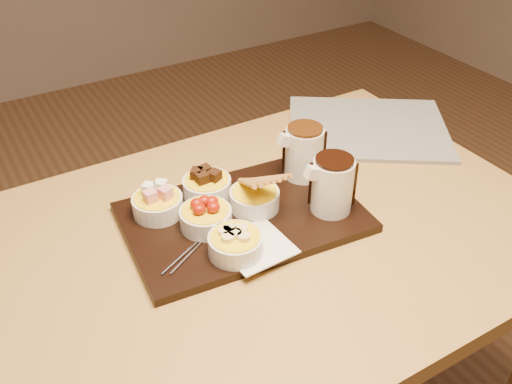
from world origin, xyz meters
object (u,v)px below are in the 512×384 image
pitcher_milk_chocolate (304,153)px  newspaper (368,128)px  dining_table (254,271)px  serving_board (243,217)px  pitcher_dark_chocolate (332,186)px  bowl_strawberries (206,218)px

pitcher_milk_chocolate → newspaper: bearing=26.6°
dining_table → pitcher_milk_chocolate: bearing=28.6°
serving_board → newspaper: (0.45, 0.16, -0.00)m
dining_table → pitcher_dark_chocolate: 0.24m
dining_table → bowl_strawberries: size_ratio=12.00×
dining_table → bowl_strawberries: bearing=147.6°
serving_board → bowl_strawberries: bearing=-176.4°
dining_table → serving_board: serving_board is taller
pitcher_dark_chocolate → serving_board: bearing=160.0°
bowl_strawberries → pitcher_milk_chocolate: bearing=11.3°
pitcher_dark_chocolate → bowl_strawberries: bearing=167.3°
newspaper → dining_table: bearing=-121.6°
dining_table → serving_board: bearing=85.7°
dining_table → newspaper: bearing=24.4°
serving_board → bowl_strawberries: bowl_strawberries is taller
pitcher_dark_chocolate → pitcher_milk_chocolate: bearing=85.6°
pitcher_milk_chocolate → newspaper: pitcher_milk_chocolate is taller
pitcher_milk_chocolate → pitcher_dark_chocolate: bearing=-94.4°
pitcher_dark_chocolate → newspaper: (0.30, 0.24, -0.07)m
bowl_strawberries → pitcher_milk_chocolate: pitcher_milk_chocolate is taller
pitcher_milk_chocolate → dining_table: bearing=-146.2°
pitcher_dark_chocolate → newspaper: 0.38m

